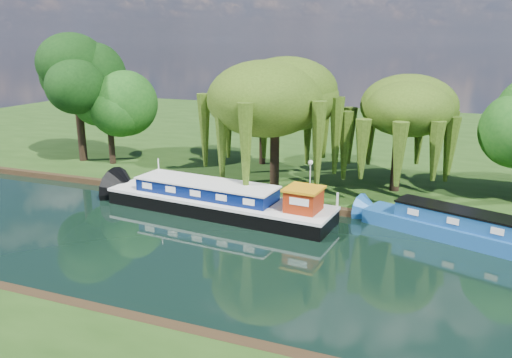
% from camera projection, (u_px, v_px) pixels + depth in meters
% --- Properties ---
extents(ground, '(120.00, 120.00, 0.00)m').
position_uv_depth(ground, '(249.00, 254.00, 27.18)').
color(ground, black).
extents(far_bank, '(120.00, 52.00, 0.45)m').
position_uv_depth(far_bank, '(360.00, 139.00, 57.61)').
color(far_bank, '#1B380F').
rests_on(far_bank, ground).
extents(dutch_barge, '(16.32, 5.13, 3.39)m').
position_uv_depth(dutch_barge, '(219.00, 201.00, 33.49)').
color(dutch_barge, black).
rests_on(dutch_barge, ground).
extents(narrowboat, '(13.57, 6.69, 1.98)m').
position_uv_depth(narrowboat, '(478.00, 233.00, 28.36)').
color(narrowboat, '#194C89').
rests_on(narrowboat, ground).
extents(red_dinghy, '(3.73, 2.97, 0.69)m').
position_uv_depth(red_dinghy, '(155.00, 198.00, 36.89)').
color(red_dinghy, maroon).
rests_on(red_dinghy, ground).
extents(willow_left, '(7.66, 7.66, 9.18)m').
position_uv_depth(willow_left, '(275.00, 99.00, 36.50)').
color(willow_left, black).
rests_on(willow_left, far_bank).
extents(willow_right, '(6.26, 6.26, 7.62)m').
position_uv_depth(willow_right, '(400.00, 116.00, 35.77)').
color(willow_right, black).
rests_on(willow_right, far_bank).
extents(tree_far_left, '(4.96, 4.96, 7.98)m').
position_uv_depth(tree_far_left, '(108.00, 103.00, 43.96)').
color(tree_far_left, black).
rests_on(tree_far_left, far_bank).
extents(tree_far_back, '(6.14, 6.14, 10.33)m').
position_uv_depth(tree_far_back, '(76.00, 82.00, 44.69)').
color(tree_far_back, black).
rests_on(tree_far_back, far_bank).
extents(tree_far_mid, '(5.00, 5.00, 8.17)m').
position_uv_depth(tree_far_mid, '(262.00, 101.00, 43.79)').
color(tree_far_mid, black).
rests_on(tree_far_mid, far_bank).
extents(lamppost, '(0.36, 0.36, 2.56)m').
position_uv_depth(lamppost, '(310.00, 168.00, 35.77)').
color(lamppost, silver).
rests_on(lamppost, far_bank).
extents(mooring_posts, '(19.16, 0.16, 1.00)m').
position_uv_depth(mooring_posts, '(288.00, 194.00, 34.63)').
color(mooring_posts, silver).
rests_on(mooring_posts, far_bank).
extents(reeds_near, '(33.70, 1.50, 1.10)m').
position_uv_depth(reeds_near, '(346.00, 351.00, 17.82)').
color(reeds_near, '#184C14').
rests_on(reeds_near, ground).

